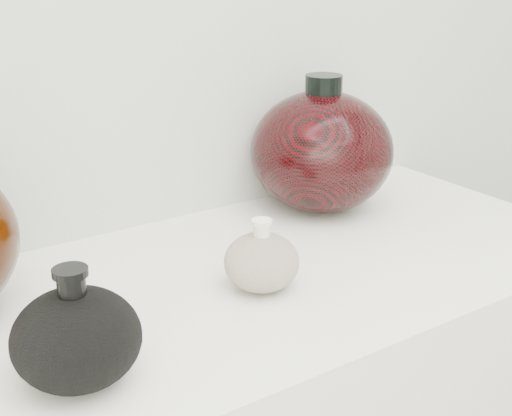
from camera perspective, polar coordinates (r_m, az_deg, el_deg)
black_gourd_vase at (r=0.77m, az=-14.16°, el=-10.03°), size 0.15×0.15×0.13m
cream_gourd_vase at (r=0.94m, az=0.45°, el=-4.29°), size 0.13×0.13×0.10m
right_round_pot at (r=1.21m, az=5.27°, el=4.58°), size 0.26×0.26×0.23m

